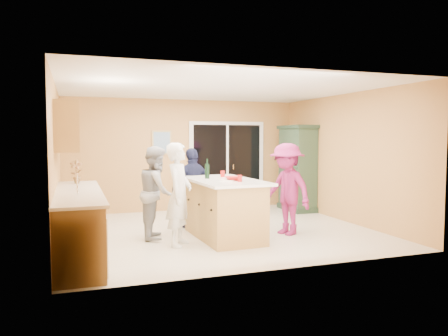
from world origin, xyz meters
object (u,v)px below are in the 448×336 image
object	(u,v)px
woman_grey	(157,192)
green_hutch	(298,169)
kitchen_island	(224,211)
woman_navy	(193,188)
woman_magenta	(287,189)
woman_white	(179,194)

from	to	relation	value
woman_grey	green_hutch	bearing A→B (deg)	-51.12
kitchen_island	green_hutch	size ratio (longest dim) A/B	0.98
kitchen_island	woman_navy	distance (m)	1.09
green_hutch	kitchen_island	bearing A→B (deg)	-140.39
green_hutch	woman_grey	xyz separation A→B (m)	(-3.65, -1.75, -0.19)
kitchen_island	woman_navy	xyz separation A→B (m)	(-0.27, 1.02, 0.29)
green_hutch	woman_grey	distance (m)	4.05
woman_magenta	woman_navy	bearing A→B (deg)	-147.23
green_hutch	woman_magenta	bearing A→B (deg)	-122.69
woman_grey	woman_magenta	size ratio (longest dim) A/B	0.97
kitchen_island	woman_navy	size ratio (longest dim) A/B	1.29
kitchen_island	woman_white	world-z (taller)	woman_white
kitchen_island	woman_magenta	xyz separation A→B (m)	(1.14, -0.10, 0.34)
kitchen_island	green_hutch	xyz separation A→B (m)	(2.57, 2.13, 0.50)
woman_white	woman_grey	xyz separation A→B (m)	(-0.23, 0.64, -0.03)
woman_magenta	woman_white	bearing A→B (deg)	-104.21
woman_navy	woman_magenta	xyz separation A→B (m)	(1.42, -1.12, 0.05)
kitchen_island	woman_grey	bearing A→B (deg)	158.30
woman_navy	green_hutch	bearing A→B (deg)	-175.76
woman_grey	woman_navy	size ratio (longest dim) A/B	1.03
woman_white	woman_magenta	xyz separation A→B (m)	(1.99, 0.17, -0.01)
woman_grey	woman_navy	bearing A→B (deg)	-38.28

